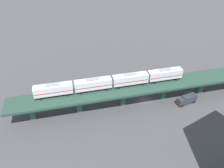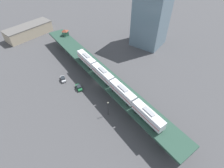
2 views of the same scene
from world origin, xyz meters
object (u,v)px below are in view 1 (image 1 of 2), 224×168
at_px(subway_train, 112,81).
at_px(delivery_truck, 187,99).
at_px(street_car_silver, 158,76).
at_px(street_lamp, 93,87).
at_px(street_car_green, 140,83).

distance_m(subway_train, delivery_truck, 27.27).
bearing_deg(delivery_truck, street_car_silver, 171.62).
xyz_separation_m(delivery_truck, street_lamp, (-21.26, -25.69, 2.35)).
height_order(street_car_silver, street_car_green, same).
xyz_separation_m(street_car_silver, street_car_green, (0.08, -9.68, 0.00)).
distance_m(delivery_truck, street_lamp, 33.43).
distance_m(subway_train, street_car_silver, 26.38).
relative_size(street_car_silver, delivery_truck, 0.63).
bearing_deg(street_lamp, street_car_green, 78.27).
bearing_deg(street_lamp, street_car_silver, 82.39).
bearing_deg(delivery_truck, subway_train, -122.12).
distance_m(street_car_silver, delivery_truck, 17.69).
height_order(subway_train, street_car_silver, subway_train).
height_order(subway_train, delivery_truck, subway_train).
relative_size(street_car_silver, street_car_green, 0.99).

